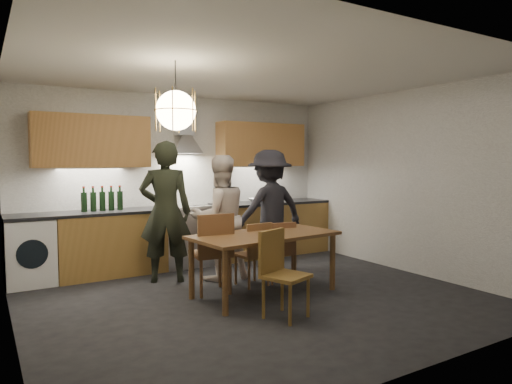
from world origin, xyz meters
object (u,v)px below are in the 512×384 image
dining_table (264,241)px  person_mid (220,218)px  person_right (270,209)px  stock_pot (281,197)px  mixing_bowl (258,200)px  person_left (165,212)px  chair_front (279,267)px  wine_bottles (102,199)px  chair_back_left (213,248)px

dining_table → person_mid: bearing=93.2°
person_right → stock_pot: size_ratio=8.63×
person_mid → mixing_bowl: size_ratio=5.54×
dining_table → stock_pot: size_ratio=8.90×
person_left → chair_front: bearing=128.1°
wine_bottles → mixing_bowl: bearing=-2.1°
stock_pot → person_left: bearing=-162.5°
wine_bottles → chair_front: bearing=-66.9°
dining_table → person_right: (0.79, 1.10, 0.23)m
person_left → wine_bottles: 1.01m
dining_table → mixing_bowl: mixing_bowl is taller
person_left → person_mid: size_ratio=1.11×
chair_front → mixing_bowl: (1.33, 2.58, 0.43)m
person_mid → chair_front: bearing=89.0°
dining_table → person_left: 1.44m
person_right → person_mid: bearing=12.3°
chair_back_left → person_right: person_right is taller
dining_table → person_right: person_right is taller
stock_pot → chair_back_left: bearing=-142.5°
chair_back_left → person_left: person_left is taller
chair_front → person_mid: bearing=64.9°
dining_table → wine_bottles: (-1.43, 1.94, 0.42)m
chair_back_left → wine_bottles: 1.94m
chair_back_left → mixing_bowl: (1.57, 1.54, 0.38)m
dining_table → chair_back_left: size_ratio=1.85×
chair_back_left → person_mid: size_ratio=0.59×
person_right → mixing_bowl: person_right is taller
chair_front → person_mid: person_mid is taller
person_mid → wine_bottles: 1.67m
person_left → stock_pot: person_left is taller
person_mid → mixing_bowl: person_mid is taller
chair_back_left → person_right: size_ratio=0.56×
chair_back_left → stock_pot: (2.08, 1.60, 0.41)m
person_right → wine_bottles: (-2.22, 0.84, 0.19)m
chair_back_left → chair_front: chair_back_left is taller
person_left → person_right: (1.59, -0.06, -0.05)m
person_mid → chair_back_left: bearing=60.9°
person_right → mixing_bowl: size_ratio=5.83×
dining_table → wine_bottles: wine_bottles is taller
mixing_bowl → chair_back_left: bearing=-135.5°
chair_back_left → person_left: size_ratio=0.53×
person_left → dining_table: bearing=147.4°
person_mid → wine_bottles: bearing=-35.0°
dining_table → chair_front: size_ratio=2.04×
mixing_bowl → wine_bottles: (-2.47, 0.09, 0.13)m
mixing_bowl → stock_pot: size_ratio=1.48×
person_right → wine_bottles: 2.38m
chair_front → person_right: person_right is taller
chair_back_left → chair_front: bearing=110.3°
chair_back_left → person_mid: person_mid is taller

